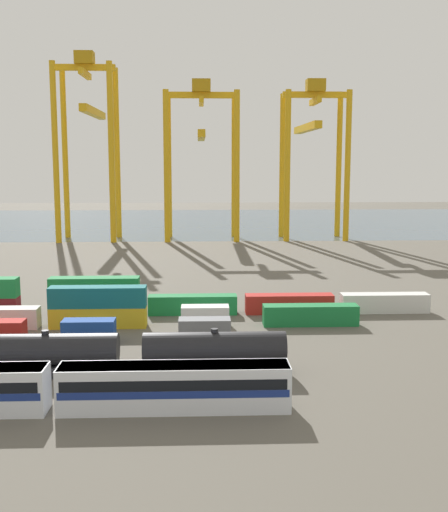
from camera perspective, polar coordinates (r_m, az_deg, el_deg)
The scene contains 17 objects.
ground_plane at distance 116.92m, azimuth -8.48°, elevation -1.81°, with size 420.00×420.00×0.00m, color #5B564C.
harbour_water at distance 221.17m, azimuth -5.56°, elevation 3.07°, with size 400.00×110.00×0.01m, color #475B6B.
freight_tank_row at distance 64.67m, azimuth -15.71°, elevation -8.48°, with size 46.78×3.07×4.53m.
shipping_container_3 at distance 75.53m, azimuth -12.05°, elevation -6.58°, with size 6.04×2.44×2.60m, color #1C4299.
shipping_container_4 at distance 74.44m, azimuth -1.76°, elevation -6.62°, with size 6.04×2.44×2.60m, color slate.
shipping_container_7 at distance 81.78m, azimuth -11.22°, elevation -5.40°, with size 12.10×2.44×2.60m, color gold.
shipping_container_8 at distance 81.20m, azimuth -11.28°, elevation -3.62°, with size 12.10×2.44×2.60m, color #146066.
shipping_container_9 at distance 80.78m, azimuth -1.71°, elevation -5.41°, with size 6.04×2.44×2.60m, color silver.
shipping_container_10 at distance 82.00m, azimuth 7.77°, elevation -5.27°, with size 12.10×2.44×2.60m, color #197538.
shipping_container_15 at distance 88.30m, azimuth -11.52°, elevation -4.38°, with size 12.10×2.44×2.60m, color silver.
shipping_container_16 at distance 87.77m, azimuth -11.57°, elevation -2.72°, with size 12.10×2.44×2.60m, color #197538.
shipping_container_17 at distance 87.15m, azimuth -2.83°, elevation -4.38°, with size 12.10×2.44×2.60m, color #197538.
shipping_container_18 at distance 88.02m, azimuth 5.88°, elevation -4.29°, with size 12.10×2.44×2.60m, color #AD211C.
shipping_container_19 at distance 90.84m, azimuth 14.24°, elevation -4.11°, with size 12.10×2.44×2.60m, color silver.
gantry_crane_west at distance 174.65m, azimuth -12.11°, elevation 11.06°, with size 15.67×34.71×48.71m.
gantry_crane_central at distance 172.24m, azimuth -2.04°, elevation 9.98°, with size 19.58×34.57×41.89m.
gantry_crane_east at distance 175.36m, azimuth 7.96°, elevation 10.04°, with size 17.27×36.27×42.09m.
Camera 1 is at (12.73, -74.37, 20.67)m, focal length 44.50 mm.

